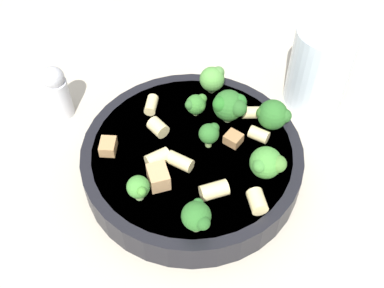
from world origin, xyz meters
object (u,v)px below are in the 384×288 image
at_px(broccoli_floret_1, 139,188).
at_px(chicken_chunk_1, 108,146).
at_px(broccoli_floret_4, 267,163).
at_px(broccoli_floret_6, 210,133).
at_px(pasta_bowl, 192,159).
at_px(rigatoni_4, 180,161).
at_px(broccoli_floret_2, 196,104).
at_px(rigatoni_0, 259,135).
at_px(chicken_chunk_0, 233,139).
at_px(broccoli_floret_0, 273,115).
at_px(pepper_shaker, 57,92).
at_px(broccoli_floret_5, 230,105).
at_px(rigatoni_7, 158,127).
at_px(rigatoni_2, 158,158).
at_px(chicken_chunk_2, 158,177).
at_px(broccoli_floret_3, 213,78).
at_px(rigatoni_6, 257,201).
at_px(broccoli_floret_7, 197,216).
at_px(rigatoni_5, 214,190).
at_px(drinking_glass, 319,71).
at_px(rigatoni_3, 151,105).
at_px(rigatoni_1, 252,113).

xyz_separation_m(broccoli_floret_1, chicken_chunk_1, (0.06, 0.05, -0.01)).
bearing_deg(broccoli_floret_4, broccoli_floret_6, 64.94).
distance_m(pasta_bowl, rigatoni_4, 0.04).
bearing_deg(broccoli_floret_1, chicken_chunk_1, 42.87).
xyz_separation_m(broccoli_floret_1, broccoli_floret_2, (0.13, -0.04, -0.00)).
xyz_separation_m(rigatoni_0, chicken_chunk_0, (-0.01, 0.03, -0.00)).
bearing_deg(chicken_chunk_0, broccoli_floret_0, -51.73).
height_order(broccoli_floret_4, chicken_chunk_0, broccoli_floret_4).
bearing_deg(pepper_shaker, broccoli_floret_5, -92.14).
relative_size(broccoli_floret_4, rigatoni_7, 1.85).
bearing_deg(rigatoni_4, rigatoni_2, 92.98).
height_order(broccoli_floret_5, rigatoni_4, broccoli_floret_5).
bearing_deg(chicken_chunk_0, broccoli_floret_5, 16.72).
relative_size(chicken_chunk_0, chicken_chunk_2, 0.69).
bearing_deg(broccoli_floret_3, broccoli_floret_6, -172.83).
bearing_deg(rigatoni_2, broccoli_floret_2, -18.54).
relative_size(broccoli_floret_0, broccoli_floret_4, 1.04).
relative_size(pasta_bowl, broccoli_floret_0, 6.21).
distance_m(broccoli_floret_3, rigatoni_2, 0.14).
bearing_deg(rigatoni_6, broccoli_floret_0, -2.62).
bearing_deg(rigatoni_6, broccoli_floret_7, 123.48).
bearing_deg(rigatoni_5, pasta_bowl, 31.55).
height_order(broccoli_floret_1, rigatoni_7, broccoli_floret_1).
bearing_deg(rigatoni_4, rigatoni_6, -112.22).
relative_size(broccoli_floret_5, chicken_chunk_0, 2.34).
height_order(broccoli_floret_2, drinking_glass, drinking_glass).
height_order(broccoli_floret_4, chicken_chunk_1, broccoli_floret_4).
distance_m(broccoli_floret_3, chicken_chunk_2, 0.16).
xyz_separation_m(broccoli_floret_2, rigatoni_0, (-0.03, -0.08, -0.01)).
height_order(broccoli_floret_0, chicken_chunk_0, broccoli_floret_0).
xyz_separation_m(rigatoni_3, rigatoni_6, (-0.12, -0.14, 0.00)).
bearing_deg(broccoli_floret_0, broccoli_floret_6, 121.37).
relative_size(broccoli_floret_0, broccoli_floret_5, 0.97).
relative_size(broccoli_floret_2, rigatoni_0, 1.26).
bearing_deg(rigatoni_0, broccoli_floret_7, 159.34).
xyz_separation_m(rigatoni_0, drinking_glass, (0.13, -0.07, -0.00)).
height_order(broccoli_floret_1, chicken_chunk_1, broccoli_floret_1).
bearing_deg(pasta_bowl, chicken_chunk_0, -65.92).
height_order(chicken_chunk_0, chicken_chunk_1, chicken_chunk_1).
bearing_deg(broccoli_floret_6, rigatoni_1, -39.10).
distance_m(rigatoni_1, rigatoni_5, 0.12).
bearing_deg(broccoli_floret_4, broccoli_floret_5, 34.65).
distance_m(rigatoni_2, rigatoni_3, 0.09).
bearing_deg(broccoli_floret_5, rigatoni_7, 113.92).
bearing_deg(chicken_chunk_0, pepper_shaker, 79.91).
bearing_deg(pasta_bowl, rigatoni_6, -127.44).
height_order(drinking_glass, pepper_shaker, drinking_glass).
xyz_separation_m(rigatoni_4, chicken_chunk_2, (-0.03, 0.02, 0.00)).
relative_size(broccoli_floret_3, broccoli_floret_5, 0.82).
distance_m(broccoli_floret_1, rigatoni_7, 0.09).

